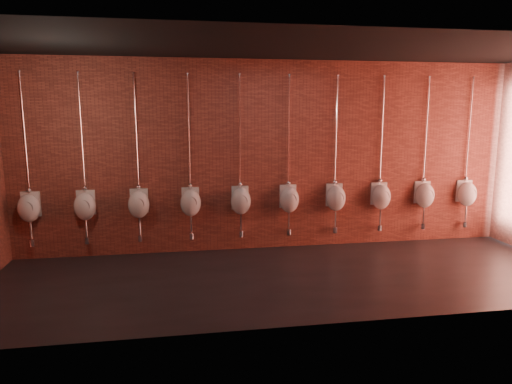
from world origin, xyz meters
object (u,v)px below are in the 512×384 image
(urinal_0, at_px, (29,207))
(urinal_9, at_px, (467,193))
(urinal_5, at_px, (289,199))
(urinal_6, at_px, (336,197))
(urinal_3, at_px, (191,202))
(urinal_8, at_px, (425,194))
(urinal_2, at_px, (139,203))
(urinal_7, at_px, (381,196))
(urinal_1, at_px, (85,205))
(urinal_4, at_px, (241,200))

(urinal_0, distance_m, urinal_9, 7.52)
(urinal_5, distance_m, urinal_6, 0.84)
(urinal_3, bearing_deg, urinal_8, 0.00)
(urinal_9, bearing_deg, urinal_2, 180.00)
(urinal_8, bearing_deg, urinal_7, 180.00)
(urinal_3, distance_m, urinal_5, 1.67)
(urinal_1, bearing_deg, urinal_5, 0.00)
(urinal_6, height_order, urinal_7, same)
(urinal_1, height_order, urinal_6, same)
(urinal_0, bearing_deg, urinal_9, 0.00)
(urinal_2, xyz_separation_m, urinal_5, (2.51, 0.00, 0.00))
(urinal_5, bearing_deg, urinal_4, 180.00)
(urinal_1, bearing_deg, urinal_0, 180.00)
(urinal_5, height_order, urinal_9, same)
(urinal_3, distance_m, urinal_9, 5.01)
(urinal_4, bearing_deg, urinal_2, 180.00)
(urinal_3, relative_size, urinal_8, 1.00)
(urinal_2, height_order, urinal_6, same)
(urinal_2, bearing_deg, urinal_5, 0.00)
(urinal_3, bearing_deg, urinal_1, 180.00)
(urinal_9, bearing_deg, urinal_7, 180.00)
(urinal_7, height_order, urinal_8, same)
(urinal_1, xyz_separation_m, urinal_6, (4.18, 0.00, 0.00))
(urinal_2, height_order, urinal_3, same)
(urinal_3, xyz_separation_m, urinal_7, (3.34, 0.00, 0.00))
(urinal_8, bearing_deg, urinal_4, 180.00)
(urinal_9, bearing_deg, urinal_3, 180.00)
(urinal_4, height_order, urinal_8, same)
(urinal_3, bearing_deg, urinal_0, 180.00)
(urinal_7, distance_m, urinal_8, 0.84)
(urinal_5, distance_m, urinal_9, 3.34)
(urinal_0, bearing_deg, urinal_6, 0.00)
(urinal_7, bearing_deg, urinal_2, 180.00)
(urinal_4, xyz_separation_m, urinal_5, (0.84, 0.00, 0.00))
(urinal_2, relative_size, urinal_5, 1.00)
(urinal_1, height_order, urinal_4, same)
(urinal_0, bearing_deg, urinal_5, 0.00)
(urinal_5, bearing_deg, urinal_0, 180.00)
(urinal_4, relative_size, urinal_6, 1.00)
(urinal_1, height_order, urinal_9, same)
(urinal_8, height_order, urinal_9, same)
(urinal_4, bearing_deg, urinal_3, 180.00)
(urinal_4, distance_m, urinal_9, 4.18)
(urinal_6, bearing_deg, urinal_8, 0.00)
(urinal_1, xyz_separation_m, urinal_9, (6.68, 0.00, 0.00))
(urinal_8, bearing_deg, urinal_2, 180.00)
(urinal_2, xyz_separation_m, urinal_8, (5.01, 0.00, 0.00))
(urinal_4, xyz_separation_m, urinal_7, (2.51, 0.00, 0.00))
(urinal_0, height_order, urinal_4, same)
(urinal_2, bearing_deg, urinal_1, 180.00)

